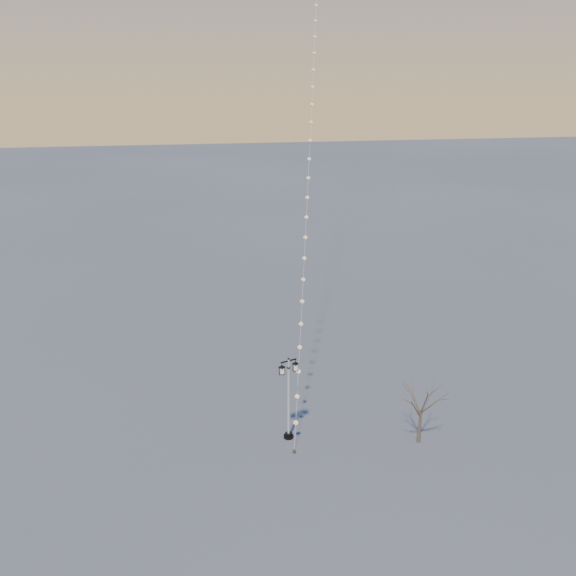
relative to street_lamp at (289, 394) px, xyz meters
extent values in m
plane|color=#4C4D4D|center=(1.17, -2.60, -2.89)|extent=(300.00, 300.00, 0.00)
cylinder|color=black|center=(0.00, 0.00, -2.81)|extent=(0.58, 0.58, 0.17)
cylinder|color=black|center=(0.00, 0.00, -2.65)|extent=(0.41, 0.41, 0.15)
cylinder|color=silver|center=(0.00, 0.00, -0.14)|extent=(0.13, 0.13, 4.87)
cylinder|color=black|center=(0.00, 0.00, 1.72)|extent=(0.21, 0.21, 0.06)
cube|color=black|center=(0.00, 0.00, 2.14)|extent=(0.95, 0.39, 0.06)
sphere|color=black|center=(0.00, 0.00, 2.26)|extent=(0.15, 0.15, 0.15)
pyramid|color=black|center=(-0.41, -0.15, 1.98)|extent=(0.46, 0.46, 0.15)
cube|color=beige|center=(-0.41, -0.15, 1.66)|extent=(0.27, 0.27, 0.35)
cube|color=black|center=(-0.41, -0.15, 1.46)|extent=(0.31, 0.31, 0.04)
pyramid|color=black|center=(0.41, 0.15, 1.98)|extent=(0.46, 0.46, 0.15)
cube|color=beige|center=(0.41, 0.15, 1.66)|extent=(0.27, 0.27, 0.35)
cube|color=black|center=(0.41, 0.15, 1.46)|extent=(0.31, 0.31, 0.04)
cone|color=brown|center=(7.39, -1.66, -1.84)|extent=(0.25, 0.25, 2.10)
cylinder|color=#392D20|center=(0.07, -1.53, -2.80)|extent=(0.18, 0.18, 0.18)
cylinder|color=black|center=(0.07, -1.53, -2.78)|extent=(0.03, 0.03, 0.22)
cone|color=orange|center=(4.04, 14.80, 12.44)|extent=(0.07, 0.07, 0.25)
cylinder|color=white|center=(0.07, -1.53, -2.36)|extent=(0.01, 0.01, 0.71)
camera|label=1|loc=(-5.09, -30.22, 17.64)|focal=37.96mm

